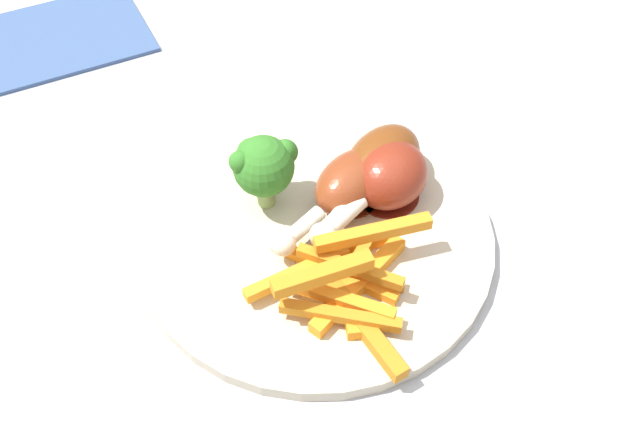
{
  "coord_description": "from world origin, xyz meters",
  "views": [
    {
      "loc": [
        0.03,
        -0.38,
        1.15
      ],
      "look_at": [
        0.0,
        -0.04,
        0.76
      ],
      "focal_mm": 38.24,
      "sensor_mm": 36.0,
      "label": 1
    }
  ],
  "objects_px": {
    "broccoli_floret_front": "(265,164)",
    "chicken_drumstick_extra": "(379,166)",
    "dining_table": "(320,272)",
    "chicken_drumstick_near": "(348,186)",
    "carrot_fries_pile": "(346,281)",
    "dinner_plate": "(320,235)",
    "chicken_drumstick_far": "(386,176)"
  },
  "relations": [
    {
      "from": "broccoli_floret_front",
      "to": "chicken_drumstick_extra",
      "type": "height_order",
      "value": "broccoli_floret_front"
    },
    {
      "from": "dining_table",
      "to": "broccoli_floret_front",
      "type": "height_order",
      "value": "broccoli_floret_front"
    },
    {
      "from": "broccoli_floret_front",
      "to": "chicken_drumstick_near",
      "type": "xyz_separation_m",
      "value": [
        0.06,
        0.0,
        -0.02
      ]
    },
    {
      "from": "chicken_drumstick_extra",
      "to": "carrot_fries_pile",
      "type": "bearing_deg",
      "value": -101.58
    },
    {
      "from": "dinner_plate",
      "to": "chicken_drumstick_near",
      "type": "distance_m",
      "value": 0.04
    },
    {
      "from": "chicken_drumstick_near",
      "to": "chicken_drumstick_far",
      "type": "height_order",
      "value": "chicken_drumstick_far"
    },
    {
      "from": "carrot_fries_pile",
      "to": "chicken_drumstick_far",
      "type": "height_order",
      "value": "chicken_drumstick_far"
    },
    {
      "from": "chicken_drumstick_near",
      "to": "chicken_drumstick_extra",
      "type": "distance_m",
      "value": 0.03
    },
    {
      "from": "chicken_drumstick_far",
      "to": "chicken_drumstick_extra",
      "type": "xyz_separation_m",
      "value": [
        -0.01,
        0.01,
        -0.0
      ]
    },
    {
      "from": "broccoli_floret_front",
      "to": "carrot_fries_pile",
      "type": "distance_m",
      "value": 0.11
    },
    {
      "from": "broccoli_floret_front",
      "to": "carrot_fries_pile",
      "type": "bearing_deg",
      "value": -51.61
    },
    {
      "from": "chicken_drumstick_near",
      "to": "chicken_drumstick_extra",
      "type": "xyz_separation_m",
      "value": [
        0.02,
        0.02,
        0.0
      ]
    },
    {
      "from": "dinner_plate",
      "to": "broccoli_floret_front",
      "type": "relative_size",
      "value": 4.22
    },
    {
      "from": "chicken_drumstick_near",
      "to": "dinner_plate",
      "type": "bearing_deg",
      "value": -124.13
    },
    {
      "from": "dining_table",
      "to": "chicken_drumstick_near",
      "type": "relative_size",
      "value": 9.04
    },
    {
      "from": "dinner_plate",
      "to": "chicken_drumstick_near",
      "type": "bearing_deg",
      "value": 55.87
    },
    {
      "from": "carrot_fries_pile",
      "to": "chicken_drumstick_far",
      "type": "distance_m",
      "value": 0.1
    },
    {
      "from": "dining_table",
      "to": "carrot_fries_pile",
      "type": "relative_size",
      "value": 7.95
    },
    {
      "from": "dining_table",
      "to": "chicken_drumstick_far",
      "type": "distance_m",
      "value": 0.15
    },
    {
      "from": "broccoli_floret_front",
      "to": "chicken_drumstick_near",
      "type": "relative_size",
      "value": 0.56
    },
    {
      "from": "carrot_fries_pile",
      "to": "chicken_drumstick_far",
      "type": "xyz_separation_m",
      "value": [
        0.03,
        0.09,
        0.01
      ]
    },
    {
      "from": "broccoli_floret_front",
      "to": "chicken_drumstick_near",
      "type": "distance_m",
      "value": 0.07
    },
    {
      "from": "dinner_plate",
      "to": "carrot_fries_pile",
      "type": "distance_m",
      "value": 0.06
    },
    {
      "from": "carrot_fries_pile",
      "to": "chicken_drumstick_extra",
      "type": "height_order",
      "value": "chicken_drumstick_extra"
    },
    {
      "from": "broccoli_floret_front",
      "to": "dinner_plate",
      "type": "bearing_deg",
      "value": -32.98
    },
    {
      "from": "dinner_plate",
      "to": "chicken_drumstick_extra",
      "type": "distance_m",
      "value": 0.07
    },
    {
      "from": "dining_table",
      "to": "chicken_drumstick_far",
      "type": "xyz_separation_m",
      "value": [
        0.05,
        -0.0,
        0.14
      ]
    },
    {
      "from": "carrot_fries_pile",
      "to": "chicken_drumstick_near",
      "type": "distance_m",
      "value": 0.09
    },
    {
      "from": "chicken_drumstick_extra",
      "to": "broccoli_floret_front",
      "type": "bearing_deg",
      "value": -165.5
    },
    {
      "from": "chicken_drumstick_near",
      "to": "chicken_drumstick_far",
      "type": "xyz_separation_m",
      "value": [
        0.03,
        0.01,
        0.0
      ]
    },
    {
      "from": "chicken_drumstick_extra",
      "to": "dining_table",
      "type": "bearing_deg",
      "value": -166.96
    },
    {
      "from": "dining_table",
      "to": "chicken_drumstick_extra",
      "type": "bearing_deg",
      "value": 13.04
    }
  ]
}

